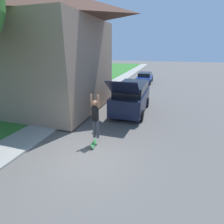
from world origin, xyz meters
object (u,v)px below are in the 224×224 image
Objects in this scene: lawn_tree_far at (86,30)px; car_down_street at (145,78)px; suv_parked at (131,97)px; skateboard at (94,144)px; skateboarder at (95,116)px.

car_down_street is (4.53, 7.61, -5.14)m from lawn_tree_far.
suv_parked is 6.60× the size of skateboard.
suv_parked is 1.22× the size of car_down_street.
car_down_street is at bearing 89.47° from skateboard.
lawn_tree_far is at bearing 115.78° from skateboard.
suv_parked is at bearing 82.12° from skateboard.
lawn_tree_far is at bearing 141.93° from suv_parked.
skateboarder is 2.51× the size of skateboard.
car_down_street is at bearing 92.72° from suv_parked.
lawn_tree_far reaches higher than skateboard.
suv_parked is at bearing -87.28° from car_down_street.
lawn_tree_far is at bearing -120.74° from car_down_street.
car_down_street is at bearing 89.64° from skateboarder.
car_down_street is (-0.55, 11.58, -0.42)m from suv_parked.
suv_parked is 4.95m from skateboarder.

